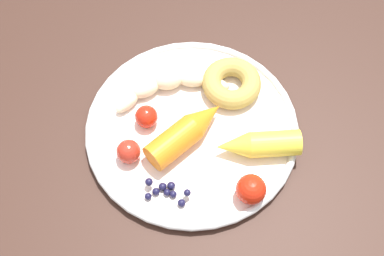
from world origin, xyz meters
name	(u,v)px	position (x,y,z in m)	size (l,w,h in m)	color
dining_table	(210,187)	(0.00, 0.00, 0.63)	(1.00, 0.96, 0.72)	#382119
plate	(192,129)	(-0.06, 0.03, 0.73)	(0.32, 0.32, 0.02)	white
banana	(170,85)	(-0.12, 0.07, 0.74)	(0.13, 0.14, 0.03)	beige
carrot_orange	(187,132)	(-0.05, 0.01, 0.75)	(0.07, 0.14, 0.04)	orange
carrot_yellow	(258,145)	(0.04, 0.05, 0.75)	(0.12, 0.11, 0.04)	yellow
donut	(232,83)	(-0.05, 0.12, 0.74)	(0.09, 0.09, 0.03)	tan
blueberry_pile	(166,191)	(-0.03, -0.08, 0.74)	(0.06, 0.04, 0.02)	#191638
tomato_near	(145,118)	(-0.12, 0.00, 0.75)	(0.03, 0.03, 0.03)	red
tomato_mid	(129,151)	(-0.11, -0.06, 0.75)	(0.04, 0.04, 0.04)	red
tomato_far	(251,189)	(0.07, -0.01, 0.75)	(0.04, 0.04, 0.04)	red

